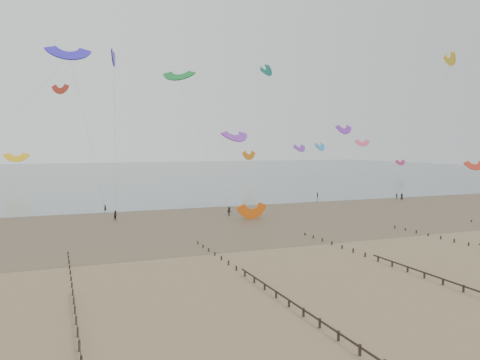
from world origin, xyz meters
The scene contains 7 objects.
ground centered at (0.00, 0.00, 0.00)m, with size 500.00×500.00×0.00m, color brown.
sea_and_shore centered at (-4.08, 34.40, 0.01)m, with size 500.00×665.00×0.03m.
groynes centered at (4.00, -19.05, 0.47)m, with size 72.16×50.16×1.00m.
kitesurfer_lead centered at (-23.35, 51.86, 0.78)m, with size 0.57×0.38×1.57m, color black.
kitesurfers centered at (9.54, 43.95, 0.87)m, with size 110.18×20.89×1.88m.
grounded_kite centered at (2.82, 30.92, 0.00)m, with size 5.94×3.11×4.52m, color #ED5B0F, non-canonical shape.
kites_airborne centered at (-6.32, 92.28, 20.53)m, with size 241.37×106.48×37.92m.
Camera 1 is at (-33.22, -53.54, 14.52)m, focal length 35.00 mm.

